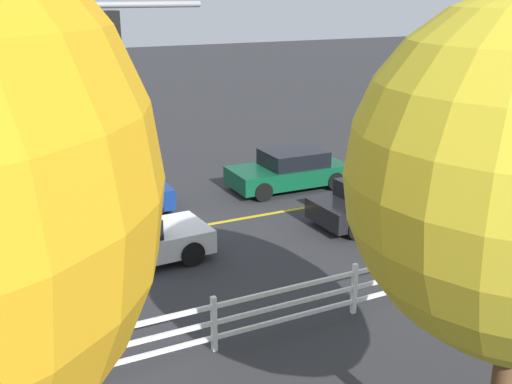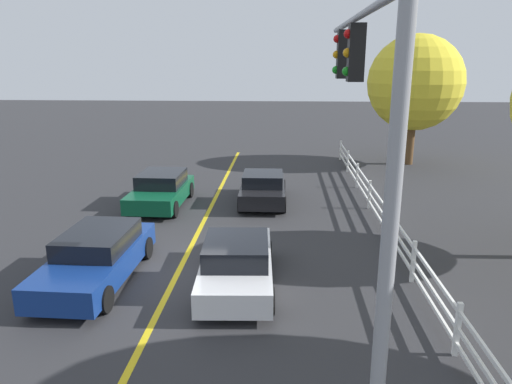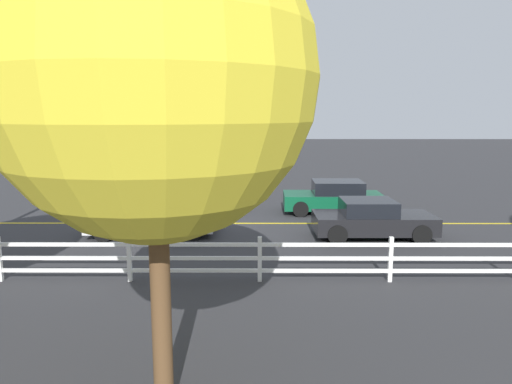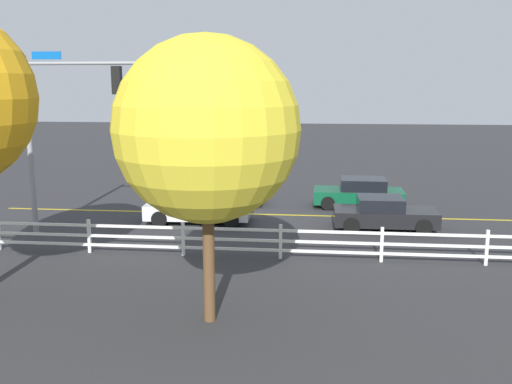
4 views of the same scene
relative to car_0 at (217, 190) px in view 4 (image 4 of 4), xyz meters
name	(u,v)px [view 4 (image 4 of 4)]	position (x,y,z in m)	size (l,w,h in m)	color
ground_plane	(222,213)	(-0.59, 2.02, -0.66)	(120.00, 120.00, 0.00)	#2D2D30
lane_center_stripe	(312,216)	(-4.59, 2.02, -0.66)	(28.00, 0.16, 0.01)	gold
signal_assembly	(84,108)	(3.78, 6.14, 4.12)	(7.16, 0.37, 6.80)	gray
car_0	(217,190)	(0.00, 0.00, 0.00)	(4.66, 2.00, 1.34)	navy
car_1	(197,207)	(0.17, 3.74, -0.02)	(4.34, 2.04, 1.34)	silver
car_2	(360,193)	(-6.76, 0.01, 0.00)	(4.15, 2.02, 1.36)	#0C4C2D
car_3	(384,214)	(-7.39, 4.09, -0.03)	(3.99, 1.90, 1.30)	black
white_rail_fence	(281,241)	(-3.59, 8.34, -0.06)	(26.10, 0.10, 1.15)	white
tree_0	(207,130)	(-2.20, 13.42, 3.94)	(4.29, 4.29, 6.76)	brown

